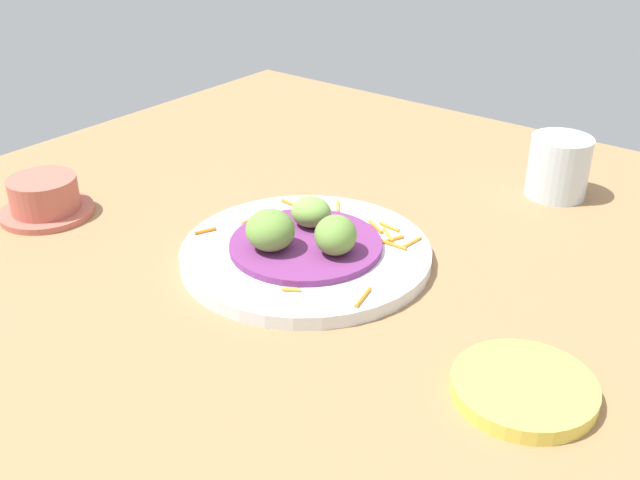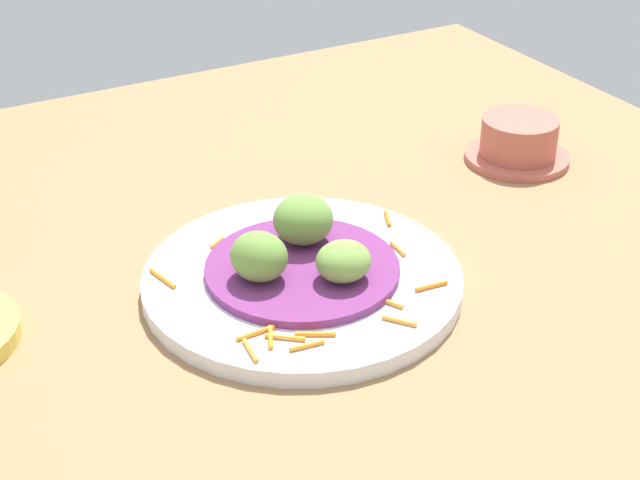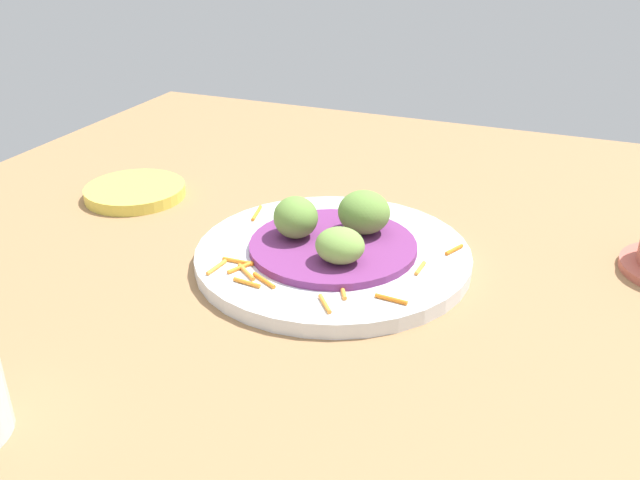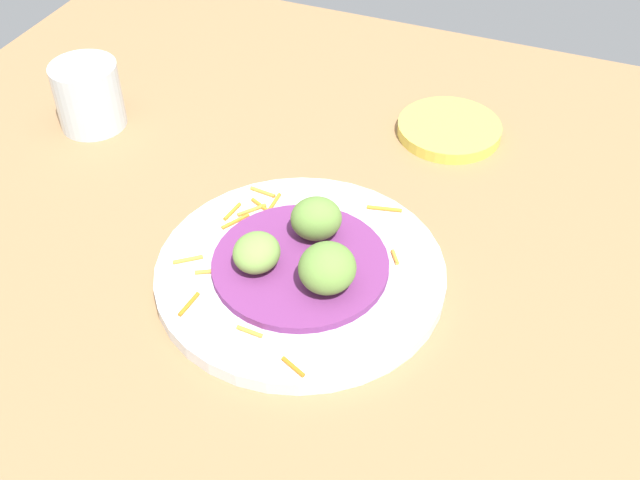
# 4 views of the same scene
# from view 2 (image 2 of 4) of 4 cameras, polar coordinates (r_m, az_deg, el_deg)

# --- Properties ---
(table_surface) EXTENTS (1.10, 1.10, 0.02)m
(table_surface) POSITION_cam_2_polar(r_m,az_deg,el_deg) (0.83, -0.19, -3.82)
(table_surface) COLOR #936D47
(table_surface) RESTS_ON ground
(main_plate) EXTENTS (0.28, 0.28, 0.02)m
(main_plate) POSITION_cam_2_polar(r_m,az_deg,el_deg) (0.83, -1.06, -2.40)
(main_plate) COLOR silver
(main_plate) RESTS_ON table_surface
(cabbage_bed) EXTENTS (0.17, 0.17, 0.01)m
(cabbage_bed) POSITION_cam_2_polar(r_m,az_deg,el_deg) (0.83, -1.07, -1.74)
(cabbage_bed) COLOR #702D6B
(cabbage_bed) RESTS_ON main_plate
(carrot_garnish) EXTENTS (0.20, 0.24, 0.00)m
(carrot_garnish) POSITION_cam_2_polar(r_m,az_deg,el_deg) (0.79, -0.58, -3.80)
(carrot_garnish) COLOR orange
(carrot_garnish) RESTS_ON main_plate
(guac_scoop_left) EXTENTS (0.06, 0.06, 0.04)m
(guac_scoop_left) POSITION_cam_2_polar(r_m,az_deg,el_deg) (0.85, -1.01, 1.24)
(guac_scoop_left) COLOR olive
(guac_scoop_left) RESTS_ON cabbage_bed
(guac_scoop_center) EXTENTS (0.07, 0.06, 0.04)m
(guac_scoop_center) POSITION_cam_2_polar(r_m,az_deg,el_deg) (0.80, -3.66, -0.99)
(guac_scoop_center) COLOR olive
(guac_scoop_center) RESTS_ON cabbage_bed
(guac_scoop_right) EXTENTS (0.04, 0.05, 0.03)m
(guac_scoop_right) POSITION_cam_2_polar(r_m,az_deg,el_deg) (0.80, 1.41, -1.27)
(guac_scoop_right) COLOR #759E47
(guac_scoop_right) RESTS_ON cabbage_bed
(terracotta_bowl) EXTENTS (0.11, 0.11, 0.05)m
(terracotta_bowl) POSITION_cam_2_polar(r_m,az_deg,el_deg) (1.07, 11.77, 5.76)
(terracotta_bowl) COLOR #B75B4C
(terracotta_bowl) RESTS_ON table_surface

